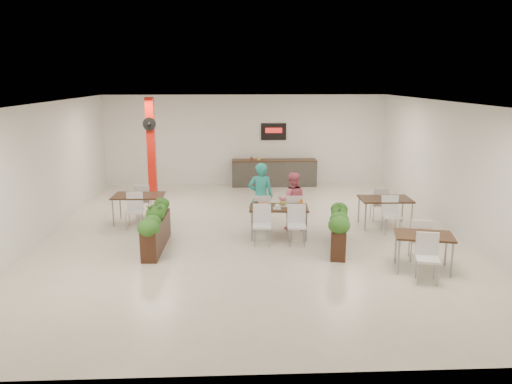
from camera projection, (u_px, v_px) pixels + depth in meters
ground at (252, 234)px, 12.34m from camera, size 12.00×12.00×0.00m
room_shell at (252, 154)px, 11.90m from camera, size 10.10×12.10×3.22m
red_column at (151, 148)px, 15.53m from camera, size 0.40×0.41×3.20m
service_counter at (274, 172)px, 17.78m from camera, size 3.00×0.64×2.20m
main_table at (278, 211)px, 11.99m from camera, size 1.45×1.70×0.92m
diner_man at (261, 196)px, 12.56m from camera, size 0.65×0.45×1.72m
diner_woman at (292, 201)px, 12.62m from camera, size 0.75×0.60×1.47m
planter_left at (156, 225)px, 11.22m from camera, size 0.44×2.12×1.11m
planter_right at (339, 227)px, 11.23m from camera, size 0.73×1.96×1.04m
side_table_a at (138, 199)px, 13.22m from camera, size 1.33×1.63×0.92m
side_table_b at (385, 203)px, 12.85m from camera, size 1.31×1.63×0.92m
side_table_c at (424, 241)px, 9.89m from camera, size 1.25×1.67×0.92m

